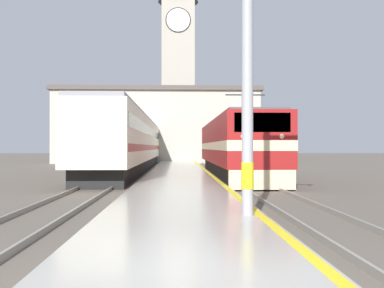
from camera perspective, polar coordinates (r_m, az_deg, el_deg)
The scene contains 9 objects.
ground_plane at distance 35.93m, azimuth -1.71°, elevation -3.33°, with size 200.00×200.00×0.00m, color #60564C.
platform at distance 30.92m, azimuth -1.68°, elevation -3.53°, with size 3.85×140.00×0.29m.
rail_track_near at distance 31.13m, azimuth 4.55°, elevation -3.72°, with size 2.84×140.00×0.16m.
rail_track_far at distance 31.13m, azimuth -8.36°, elevation -3.72°, with size 2.83×140.00×0.16m.
locomotive_train at distance 27.75m, azimuth 5.33°, elevation -0.40°, with size 2.92×18.83×4.55m.
passenger_train at distance 38.73m, azimuth -7.07°, elevation 0.17°, with size 2.92×40.35×4.13m.
catenary_mast at distance 10.53m, azimuth 7.39°, elevation 12.31°, with size 2.19×0.28×7.82m.
clock_tower at distance 65.33m, azimuth -1.77°, elevation 10.60°, with size 5.75×5.75×26.76m.
station_building at distance 53.05m, azimuth -4.42°, elevation 2.34°, with size 23.92×7.16×8.68m.
Camera 1 is at (-0.11, -5.88, 1.83)m, focal length 42.00 mm.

